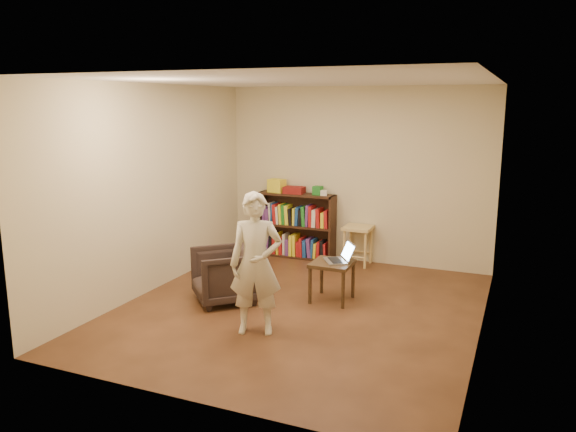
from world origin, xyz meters
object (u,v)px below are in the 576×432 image
at_px(side_table, 332,269).
at_px(person, 256,264).
at_px(stool, 358,234).
at_px(armchair, 224,275).
at_px(laptop, 340,257).
at_px(bookshelf, 297,229).

height_order(side_table, person, person).
height_order(stool, armchair, armchair).
bearing_deg(side_table, person, -109.15).
xyz_separation_m(stool, laptop, (0.22, -1.54, 0.07)).
xyz_separation_m(bookshelf, side_table, (1.14, -1.67, -0.04)).
xyz_separation_m(armchair, person, (0.77, -0.69, 0.42)).
bearing_deg(stool, armchair, -116.28).
xyz_separation_m(armchair, side_table, (1.19, 0.52, 0.08)).
bearing_deg(bookshelf, laptop, -52.70).
xyz_separation_m(bookshelf, laptop, (1.22, -1.60, 0.10)).
xyz_separation_m(laptop, person, (-0.50, -1.28, 0.20)).
height_order(stool, person, person).
distance_m(side_table, laptop, 0.17).
bearing_deg(armchair, side_table, 70.30).
xyz_separation_m(side_table, person, (-0.42, -1.21, 0.34)).
height_order(bookshelf, stool, bookshelf).
height_order(armchair, person, person).
xyz_separation_m(bookshelf, armchair, (-0.05, -2.19, -0.11)).
bearing_deg(stool, side_table, -84.97).
distance_m(bookshelf, laptop, 2.02).
bearing_deg(bookshelf, stool, -3.67).
xyz_separation_m(bookshelf, person, (0.72, -2.88, 0.30)).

